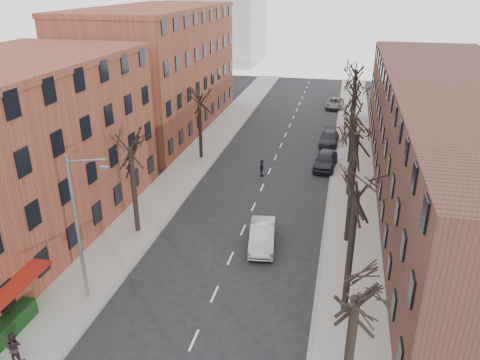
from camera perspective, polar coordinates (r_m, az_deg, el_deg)
The scene contains 19 objects.
sidewalk_left at distance 50.47m, azimuth -4.84°, elevation 3.16°, with size 4.00×90.00×0.15m, color gray.
sidewalk_right at distance 48.34m, azimuth 13.59°, elevation 1.64°, with size 4.00×90.00×0.15m, color gray.
building_left_far at distance 59.55m, azimuth -9.99°, elevation 12.91°, with size 12.00×28.00×14.00m, color brown.
building_right at distance 43.02m, azimuth 24.88°, elevation 4.38°, with size 12.00×50.00×10.00m, color #4C2923.
awning_left at distance 28.57m, azimuth -26.11°, elevation -16.97°, with size 1.20×7.00×0.15m, color maroon.
tree_right_b at distance 28.13m, azimuth 12.53°, elevation -15.48°, with size 5.20×5.20×10.80m, color black, non-canonical shape.
tree_right_c at distance 34.78m, azimuth 12.81°, elevation -7.31°, with size 5.20×5.20×11.60m, color black, non-canonical shape.
tree_right_d at distance 41.90m, azimuth 12.99°, elevation -1.84°, with size 5.20×5.20×10.00m, color black, non-canonical shape.
tree_right_e at distance 49.29m, azimuth 13.12°, elevation 2.02°, with size 5.20×5.20×10.80m, color black, non-canonical shape.
tree_right_f at distance 56.84m, azimuth 13.21°, elevation 4.86°, with size 5.20×5.20×11.60m, color black, non-canonical shape.
tree_left_a at distance 35.96m, azimuth -12.31°, elevation -6.18°, with size 5.20×5.20×9.50m, color black, non-canonical shape.
tree_left_b at distance 49.48m, azimuth -4.74°, elevation 2.66°, with size 5.20×5.20×9.50m, color black, non-canonical shape.
streetlight at distance 27.24m, azimuth -18.99°, elevation -5.05°, with size 2.45×0.22×9.03m.
silver_sedan at distance 33.06m, azimuth 2.72°, elevation -6.81°, with size 1.70×4.86×1.60m, color #A6A9AD.
parked_car_near at distance 47.19m, azimuth 10.40°, elevation 2.41°, with size 2.03×5.04×1.72m, color black.
parked_car_mid at distance 54.29m, azimuth 10.83°, elevation 5.01°, with size 2.03×4.99×1.45m, color black.
parked_car_far at distance 70.59m, azimuth 11.51°, elevation 9.16°, with size 2.34×5.07×1.41m, color #525559.
pedestrian_b at distance 26.39m, azimuth -25.85°, elevation -17.88°, with size 0.81×0.63×1.66m, color black.
pedestrian_crossing at distance 44.51m, azimuth 2.66°, elevation 1.46°, with size 0.98×0.41×1.68m, color black.
Camera 1 is at (6.58, -10.12, 17.35)m, focal length 35.00 mm.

